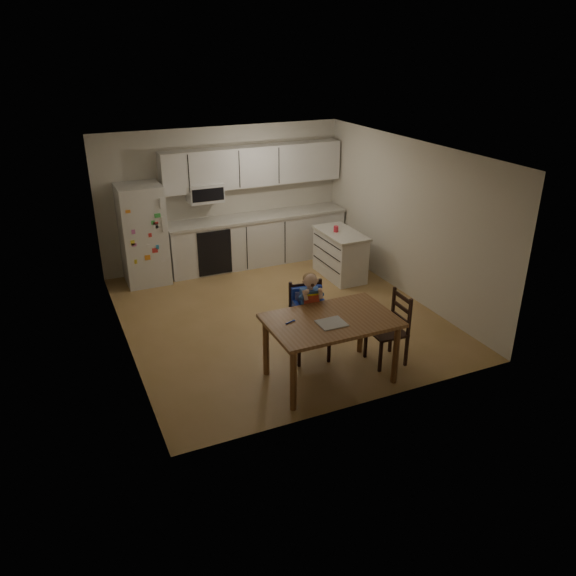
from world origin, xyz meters
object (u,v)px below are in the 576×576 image
(dining_table, at_px, (331,327))
(chair_side, at_px, (394,324))
(chair_booster, at_px, (309,306))
(refrigerator, at_px, (143,235))
(kitchen_island, at_px, (340,254))
(red_cup, at_px, (336,229))

(dining_table, distance_m, chair_side, 0.96)
(chair_booster, relative_size, chair_side, 1.26)
(refrigerator, xyz_separation_m, kitchen_island, (3.16, -1.18, -0.44))
(red_cup, xyz_separation_m, chair_side, (-0.69, -2.84, -0.34))
(dining_table, xyz_separation_m, chair_side, (0.94, 0.05, -0.18))
(refrigerator, relative_size, dining_table, 1.11)
(dining_table, bearing_deg, refrigerator, 109.86)
(red_cup, distance_m, chair_booster, 2.79)
(chair_side, bearing_deg, refrigerator, -146.72)
(refrigerator, bearing_deg, chair_booster, -66.77)
(dining_table, bearing_deg, chair_booster, 89.33)
(red_cup, xyz_separation_m, dining_table, (-1.63, -2.88, -0.16))
(refrigerator, relative_size, kitchen_island, 1.52)
(refrigerator, distance_m, dining_table, 4.27)
(chair_booster, bearing_deg, kitchen_island, 60.80)
(dining_table, relative_size, chair_side, 1.62)
(refrigerator, distance_m, chair_booster, 3.70)
(refrigerator, height_order, kitchen_island, refrigerator)
(kitchen_island, xyz_separation_m, red_cup, (-0.07, 0.05, 0.46))
(refrigerator, relative_size, red_cup, 16.35)
(red_cup, relative_size, chair_booster, 0.09)
(kitchen_island, xyz_separation_m, chair_side, (-0.76, -2.79, 0.12))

